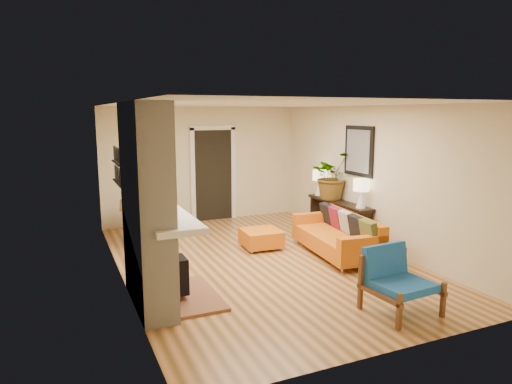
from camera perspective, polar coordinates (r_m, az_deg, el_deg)
room_shell at (r=10.11m, az=-2.44°, el=2.91°), size 6.50×6.50×6.50m
fireplace at (r=5.94m, az=-13.13°, el=-2.30°), size 1.09×1.68×2.60m
sofa at (r=8.18m, az=10.38°, el=-5.36°), size 1.03×2.03×0.77m
ottoman at (r=8.44m, az=0.64°, el=-5.72°), size 0.71×0.71×0.34m
blue_chair at (r=6.07m, az=17.01°, el=-10.08°), size 0.83×0.81×0.81m
dining_table at (r=9.11m, az=-14.00°, el=-2.24°), size 0.88×1.74×0.92m
console_table at (r=9.27m, az=10.33°, el=-2.04°), size 0.34×1.85×0.72m
lamp_near at (r=8.62m, az=13.01°, el=0.26°), size 0.30×0.30×0.54m
lamp_far at (r=9.81m, az=7.94°, el=1.56°), size 0.30×0.30×0.54m
houseplant at (r=9.37m, az=9.50°, el=2.06°), size 1.01×0.92×0.98m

